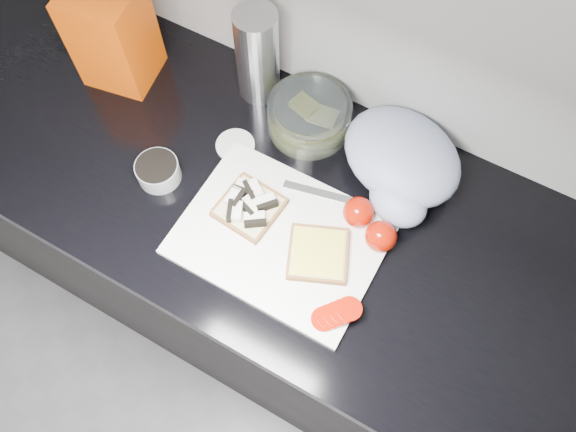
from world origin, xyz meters
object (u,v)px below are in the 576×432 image
object	(u,v)px
glass_bowl	(309,116)
steel_canister	(257,55)
bread_bag	(113,35)
cutting_board	(281,237)

from	to	relation	value
glass_bowl	steel_canister	bearing A→B (deg)	166.32
glass_bowl	steel_canister	world-z (taller)	steel_canister
glass_bowl	steel_canister	xyz separation A→B (m)	(-0.15, 0.04, 0.08)
bread_bag	steel_canister	distance (m)	0.32
glass_bowl	steel_canister	size ratio (longest dim) A/B	0.81
glass_bowl	bread_bag	distance (m)	0.47
cutting_board	steel_canister	xyz separation A→B (m)	(-0.23, 0.31, 0.11)
bread_bag	steel_canister	world-z (taller)	bread_bag
glass_bowl	bread_bag	xyz separation A→B (m)	(-0.45, -0.07, 0.08)
glass_bowl	bread_bag	world-z (taller)	bread_bag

